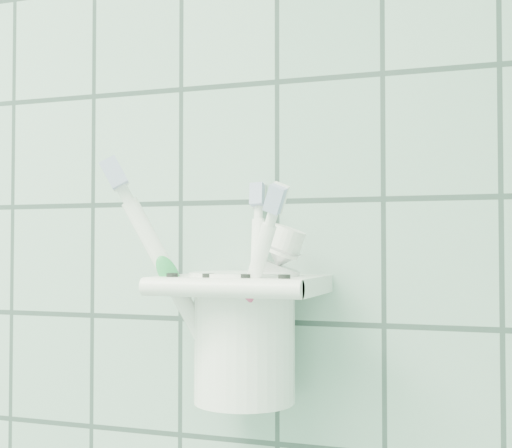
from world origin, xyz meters
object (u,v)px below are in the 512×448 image
Objects in this scene: toothbrush_blue at (254,282)px; toothbrush_orange at (219,279)px; holder_bracket at (242,287)px; toothbrush_pink at (232,259)px; cup at (244,332)px; toothpaste_tube at (236,292)px.

toothbrush_blue is 0.99× the size of toothbrush_orange.
toothbrush_orange is (-0.02, -0.01, 0.01)m from holder_bracket.
holder_bracket is 0.61× the size of toothbrush_pink.
holder_bracket is 0.03m from toothbrush_pink.
cup is 0.04m from toothbrush_blue.
toothbrush_orange is at bearing -149.64° from cup.
holder_bracket is 0.02m from toothbrush_orange.
toothbrush_orange is (-0.02, -0.01, 0.05)m from cup.
toothbrush_pink is at bearing -92.04° from toothpaste_tube.
toothpaste_tube is at bearing 53.01° from toothbrush_orange.
toothpaste_tube is at bearing 164.75° from cup.
toothbrush_pink reaches higher than toothbrush_blue.
toothbrush_orange is at bearing -165.43° from toothbrush_blue.
toothbrush_orange reaches higher than toothbrush_blue.
toothbrush_pink is 1.18× the size of toothbrush_blue.
toothbrush_pink is 0.03m from toothbrush_blue.
toothpaste_tube is at bearing 162.07° from toothbrush_blue.
holder_bracket is at bearing -94.62° from cup.
toothpaste_tube is (-0.00, 0.01, -0.03)m from toothbrush_pink.
toothpaste_tube is (0.01, 0.01, -0.01)m from toothbrush_orange.
toothbrush_blue is at bearing -18.56° from cup.
toothbrush_blue is 0.02m from toothpaste_tube.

